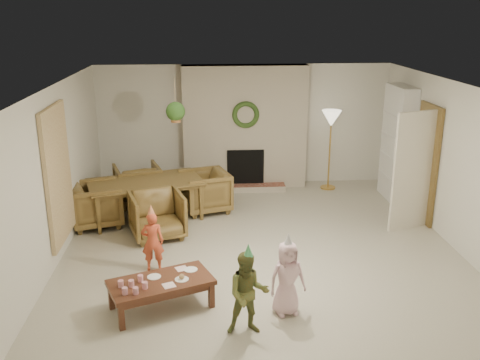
{
  "coord_description": "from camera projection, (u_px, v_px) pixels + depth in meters",
  "views": [
    {
      "loc": [
        -0.84,
        -7.32,
        3.52
      ],
      "look_at": [
        -0.3,
        0.4,
        1.05
      ],
      "focal_mm": 39.81,
      "sensor_mm": 36.0,
      "label": 1
    }
  ],
  "objects": [
    {
      "name": "floor",
      "position": [
        261.0,
        253.0,
        8.08
      ],
      "size": [
        7.0,
        7.0,
        0.0
      ],
      "primitive_type": "plane",
      "color": "#B7B29E",
      "rests_on": "ground"
    },
    {
      "name": "ceiling",
      "position": [
        264.0,
        88.0,
        7.32
      ],
      "size": [
        7.0,
        7.0,
        0.0
      ],
      "primitive_type": "plane",
      "rotation": [
        3.14,
        0.0,
        0.0
      ],
      "color": "white",
      "rests_on": "wall_back"
    },
    {
      "name": "wall_back",
      "position": [
        244.0,
        125.0,
        11.03
      ],
      "size": [
        7.0,
        0.0,
        7.0
      ],
      "primitive_type": "plane",
      "rotation": [
        1.57,
        0.0,
        0.0
      ],
      "color": "silver",
      "rests_on": "floor"
    },
    {
      "name": "wall_front",
      "position": [
        309.0,
        300.0,
        4.38
      ],
      "size": [
        7.0,
        0.0,
        7.0
      ],
      "primitive_type": "plane",
      "rotation": [
        -1.57,
        0.0,
        0.0
      ],
      "color": "silver",
      "rests_on": "floor"
    },
    {
      "name": "wall_left",
      "position": [
        51.0,
        179.0,
        7.5
      ],
      "size": [
        0.0,
        7.0,
        7.0
      ],
      "primitive_type": "plane",
      "rotation": [
        1.57,
        0.0,
        1.57
      ],
      "color": "silver",
      "rests_on": "floor"
    },
    {
      "name": "wall_right",
      "position": [
        463.0,
        171.0,
        7.9
      ],
      "size": [
        0.0,
        7.0,
        7.0
      ],
      "primitive_type": "plane",
      "rotation": [
        1.57,
        0.0,
        -1.57
      ],
      "color": "silver",
      "rests_on": "floor"
    },
    {
      "name": "fireplace_mass",
      "position": [
        245.0,
        127.0,
        10.84
      ],
      "size": [
        2.5,
        0.4,
        2.5
      ],
      "primitive_type": "cube",
      "color": "#582617",
      "rests_on": "floor"
    },
    {
      "name": "fireplace_hearth",
      "position": [
        246.0,
        188.0,
        10.87
      ],
      "size": [
        1.6,
        0.3,
        0.12
      ],
      "primitive_type": "cube",
      "color": "maroon",
      "rests_on": "floor"
    },
    {
      "name": "fireplace_firebox",
      "position": [
        245.0,
        167.0,
        10.91
      ],
      "size": [
        0.75,
        0.12,
        0.75
      ],
      "primitive_type": "cube",
      "color": "black",
      "rests_on": "floor"
    },
    {
      "name": "fireplace_wreath",
      "position": [
        246.0,
        115.0,
        10.53
      ],
      "size": [
        0.54,
        0.1,
        0.54
      ],
      "primitive_type": "torus",
      "rotation": [
        1.57,
        0.0,
        0.0
      ],
      "color": "#254319",
      "rests_on": "fireplace_mass"
    },
    {
      "name": "floor_lamp_base",
      "position": [
        328.0,
        187.0,
        11.04
      ],
      "size": [
        0.3,
        0.3,
        0.03
      ],
      "primitive_type": "cylinder",
      "color": "gold",
      "rests_on": "floor"
    },
    {
      "name": "floor_lamp_post",
      "position": [
        330.0,
        153.0,
        10.82
      ],
      "size": [
        0.03,
        0.03,
        1.47
      ],
      "primitive_type": "cylinder",
      "color": "gold",
      "rests_on": "floor"
    },
    {
      "name": "floor_lamp_shade",
      "position": [
        331.0,
        118.0,
        10.6
      ],
      "size": [
        0.39,
        0.39,
        0.33
      ],
      "primitive_type": "cone",
      "rotation": [
        3.14,
        0.0,
        0.0
      ],
      "color": "beige",
      "rests_on": "floor_lamp_post"
    },
    {
      "name": "bookshelf_carcass",
      "position": [
        397.0,
        144.0,
        10.12
      ],
      "size": [
        0.3,
        1.0,
        2.2
      ],
      "primitive_type": "cube",
      "color": "white",
      "rests_on": "floor"
    },
    {
      "name": "bookshelf_shelf_a",
      "position": [
        393.0,
        176.0,
        10.32
      ],
      "size": [
        0.3,
        0.92,
        0.03
      ],
      "primitive_type": "cube",
      "color": "white",
      "rests_on": "bookshelf_carcass"
    },
    {
      "name": "bookshelf_shelf_b",
      "position": [
        395.0,
        156.0,
        10.2
      ],
      "size": [
        0.3,
        0.92,
        0.03
      ],
      "primitive_type": "cube",
      "color": "white",
      "rests_on": "bookshelf_carcass"
    },
    {
      "name": "bookshelf_shelf_c",
      "position": [
        397.0,
        136.0,
        10.08
      ],
      "size": [
        0.3,
        0.92,
        0.03
      ],
      "primitive_type": "cube",
      "color": "white",
      "rests_on": "bookshelf_carcass"
    },
    {
      "name": "bookshelf_shelf_d",
      "position": [
        399.0,
        115.0,
        9.95
      ],
      "size": [
        0.3,
        0.92,
        0.03
      ],
      "primitive_type": "cube",
      "color": "white",
      "rests_on": "bookshelf_carcass"
    },
    {
      "name": "books_row_lower",
      "position": [
        396.0,
        172.0,
        10.13
      ],
      "size": [
        0.2,
        0.4,
        0.24
      ],
      "primitive_type": "cube",
      "color": "maroon",
      "rests_on": "bookshelf_shelf_a"
    },
    {
      "name": "books_row_mid",
      "position": [
        394.0,
        149.0,
        10.2
      ],
      "size": [
        0.2,
        0.44,
        0.24
      ],
      "primitive_type": "cube",
      "color": "#255588",
      "rests_on": "bookshelf_shelf_b"
    },
    {
      "name": "books_row_upper",
      "position": [
        398.0,
        131.0,
        9.94
      ],
      "size": [
        0.2,
        0.36,
        0.22
      ],
      "primitive_type": "cube",
      "color": "#ABA224",
      "rests_on": "bookshelf_shelf_c"
    },
    {
      "name": "door_frame",
      "position": [
        426.0,
        163.0,
        9.11
      ],
      "size": [
        0.05,
        0.86,
        2.04
      ],
      "primitive_type": "cube",
      "color": "brown",
      "rests_on": "floor"
    },
    {
      "name": "door_leaf",
      "position": [
        413.0,
        171.0,
        8.73
      ],
      "size": [
        0.77,
        0.32,
        2.0
      ],
      "primitive_type": "cube",
      "rotation": [
        0.0,
        0.0,
        -1.22
      ],
      "color": "beige",
      "rests_on": "floor"
    },
    {
      "name": "curtain_panel",
      "position": [
        58.0,
        175.0,
        7.7
      ],
      "size": [
        0.06,
        1.2,
        2.0
      ],
      "primitive_type": "cube",
      "color": "beige",
      "rests_on": "wall_left"
    },
    {
      "name": "dining_table",
      "position": [
        147.0,
        200.0,
        9.34
      ],
      "size": [
        2.18,
        1.6,
        0.68
      ],
      "primitive_type": "imported",
      "rotation": [
        0.0,
        0.0,
        0.29
      ],
      "color": "brown",
      "rests_on": "floor"
    },
    {
      "name": "dining_chair_near",
      "position": [
        157.0,
        215.0,
        8.56
      ],
      "size": [
        1.01,
        1.03,
        0.76
      ],
      "primitive_type": "imported",
      "rotation": [
        0.0,
        0.0,
        0.29
      ],
      "color": "brown",
      "rests_on": "floor"
    },
    {
      "name": "dining_chair_far",
      "position": [
        138.0,
        184.0,
        10.09
      ],
      "size": [
        1.01,
        1.03,
        0.76
      ],
      "primitive_type": "imported",
      "rotation": [
        0.0,
        0.0,
        3.44
      ],
      "color": "brown",
      "rests_on": "floor"
    },
    {
      "name": "dining_chair_left",
      "position": [
        97.0,
        204.0,
        9.04
      ],
      "size": [
        1.03,
        1.01,
        0.76
      ],
      "primitive_type": "imported",
      "rotation": [
        0.0,
        0.0,
        1.86
      ],
      "color": "brown",
      "rests_on": "floor"
    },
    {
      "name": "dining_chair_right",
      "position": [
        205.0,
        191.0,
        9.69
      ],
      "size": [
        1.03,
        1.01,
        0.76
      ],
      "primitive_type": "imported",
      "rotation": [
        0.0,
        0.0,
        -1.28
      ],
      "color": "brown",
      "rests_on": "floor"
    },
    {
      "name": "hanging_plant_cord",
      "position": [
        175.0,
        98.0,
        8.77
      ],
      "size": [
        0.01,
        0.01,
        0.7
      ],
      "primitive_type": "cylinder",
      "color": "tan",
      "rests_on": "ceiling"
    },
    {
      "name": "hanging_plant_pot",
      "position": [
        176.0,
        119.0,
        8.87
      ],
      "size": [
        0.16,
        0.16,
        0.12
      ],
      "primitive_type": "cylinder",
      "color": "#995D31",
      "rests_on": "hanging_plant_cord"
    },
    {
      "name": "hanging_plant_foliage",
      "position": [
        175.0,
        111.0,
        8.84
      ],
      "size": [
        0.32,
        0.32,
        0.32
      ],
      "primitive_type": "sphere",
      "color": "#244B19",
      "rests_on": "hanging_plant_pot"
    },
    {
      "name": "coffee_table_top",
      "position": [
        161.0,
        282.0,
        6.5
      ],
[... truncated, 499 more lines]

